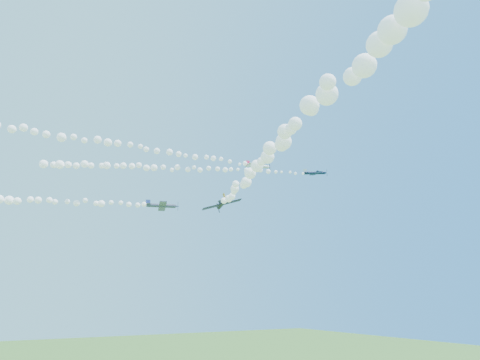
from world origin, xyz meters
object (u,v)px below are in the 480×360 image
plane_navy (315,173)px  plane_black (222,204)px  plane_grey (162,206)px  plane_white (259,166)px

plane_navy → plane_black: size_ratio=0.98×
plane_grey → plane_black: 30.68m
plane_navy → plane_black: (-37.18, -16.60, -16.32)m
plane_white → plane_navy: bearing=-41.7°
plane_navy → plane_grey: 41.87m
plane_white → plane_grey: plane_white is taller
plane_white → plane_grey: 30.59m
plane_navy → plane_grey: bearing=-176.3°
plane_navy → plane_grey: size_ratio=0.82×
plane_black → plane_white: bearing=-27.3°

